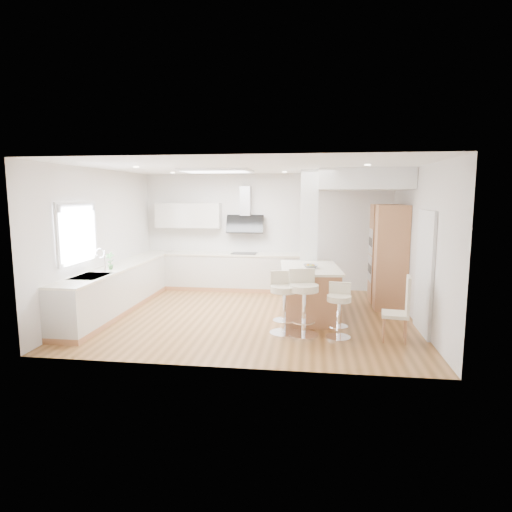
% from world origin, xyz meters
% --- Properties ---
extents(ground, '(6.00, 6.00, 0.00)m').
position_xyz_m(ground, '(0.00, 0.00, 0.00)').
color(ground, '#9A6939').
rests_on(ground, ground).
extents(ceiling, '(6.00, 5.00, 0.02)m').
position_xyz_m(ceiling, '(0.00, 0.00, 0.00)').
color(ceiling, white).
rests_on(ceiling, ground).
extents(wall_back, '(6.00, 0.04, 2.80)m').
position_xyz_m(wall_back, '(0.00, 2.50, 1.40)').
color(wall_back, silver).
rests_on(wall_back, ground).
extents(wall_left, '(0.04, 5.00, 2.80)m').
position_xyz_m(wall_left, '(-3.00, 0.00, 1.40)').
color(wall_left, silver).
rests_on(wall_left, ground).
extents(wall_right, '(0.04, 5.00, 2.80)m').
position_xyz_m(wall_right, '(3.00, 0.00, 1.40)').
color(wall_right, silver).
rests_on(wall_right, ground).
extents(skylight, '(4.10, 2.10, 0.06)m').
position_xyz_m(skylight, '(-0.79, 0.60, 2.77)').
color(skylight, silver).
rests_on(skylight, ground).
extents(window_left, '(0.06, 1.28, 1.07)m').
position_xyz_m(window_left, '(-2.96, -0.90, 1.69)').
color(window_left, white).
rests_on(window_left, ground).
extents(doorway_right, '(0.05, 1.00, 2.10)m').
position_xyz_m(doorway_right, '(2.97, -0.60, 1.00)').
color(doorway_right, '#413933').
rests_on(doorway_right, ground).
extents(counter_left, '(0.63, 4.50, 1.35)m').
position_xyz_m(counter_left, '(-2.70, 0.23, 0.46)').
color(counter_left, '#BA7C4F').
rests_on(counter_left, ground).
extents(counter_back, '(3.62, 0.63, 2.50)m').
position_xyz_m(counter_back, '(-0.91, 2.22, 0.70)').
color(counter_back, '#BA7C4F').
rests_on(counter_back, ground).
extents(pillar, '(0.35, 0.35, 2.80)m').
position_xyz_m(pillar, '(1.05, 0.95, 1.40)').
color(pillar, silver).
rests_on(pillar, ground).
extents(soffit, '(1.78, 2.20, 0.40)m').
position_xyz_m(soffit, '(2.10, 1.40, 2.60)').
color(soffit, white).
rests_on(soffit, ground).
extents(oven_column, '(0.63, 1.21, 2.10)m').
position_xyz_m(oven_column, '(2.68, 1.23, 1.05)').
color(oven_column, '#BA7C4F').
rests_on(oven_column, ground).
extents(peninsula, '(1.20, 1.69, 1.04)m').
position_xyz_m(peninsula, '(1.08, 0.05, 0.49)').
color(peninsula, '#BA7C4F').
rests_on(peninsula, ground).
extents(bar_stool_a, '(0.57, 0.57, 1.04)m').
position_xyz_m(bar_stool_a, '(0.67, -0.98, 0.59)').
color(bar_stool_a, white).
rests_on(bar_stool_a, ground).
extents(bar_stool_b, '(0.59, 0.59, 1.09)m').
position_xyz_m(bar_stool_b, '(1.00, -1.03, 0.61)').
color(bar_stool_b, white).
rests_on(bar_stool_b, ground).
extents(bar_stool_c, '(0.45, 0.45, 0.90)m').
position_xyz_m(bar_stool_c, '(1.56, -1.08, 0.50)').
color(bar_stool_c, white).
rests_on(bar_stool_c, ground).
extents(dining_chair, '(0.46, 0.46, 1.05)m').
position_xyz_m(dining_chair, '(2.53, -1.09, 0.56)').
color(dining_chair, beige).
rests_on(dining_chair, ground).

